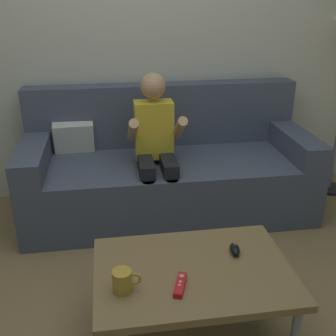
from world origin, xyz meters
TOP-DOWN VIEW (x-y plane):
  - wall_back at (0.00, 1.74)m, footprint 4.84×0.05m
  - couch at (0.23, 1.35)m, footprint 2.00×0.80m
  - person_seated_on_couch at (0.13, 1.16)m, footprint 0.36×0.44m
  - coffee_table at (0.16, 0.10)m, footprint 0.86×0.60m
  - game_remote_red_near_edge at (0.08, -0.01)m, footprint 0.08×0.14m
  - nunchuk_black at (0.37, 0.18)m, footprint 0.05×0.09m
  - coffee_mug at (-0.15, 0.00)m, footprint 0.12×0.08m

SIDE VIEW (x-z plane):
  - couch at x=0.23m, z-range -0.14..0.74m
  - coffee_table at x=0.16m, z-range 0.16..0.55m
  - game_remote_red_near_edge at x=0.08m, z-range 0.39..0.42m
  - nunchuk_black at x=0.37m, z-range 0.39..0.44m
  - coffee_mug at x=-0.15m, z-range 0.39..0.49m
  - person_seated_on_couch at x=0.13m, z-range 0.07..1.10m
  - wall_back at x=0.00m, z-range 0.00..2.50m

